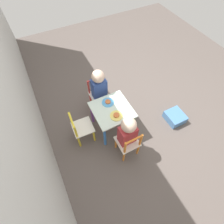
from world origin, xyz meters
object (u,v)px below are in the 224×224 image
object	(u,v)px
kids_table	(112,113)
plate_right	(108,102)
chair_red	(98,95)
plate_left	(116,116)
child_left	(127,132)
chair_orange	(128,143)
chair_yellow	(81,128)
child_right	(99,88)
storage_bin	(175,117)

from	to	relation	value
kids_table	plate_right	world-z (taller)	plate_right
chair_red	plate_left	xyz separation A→B (m)	(-0.56, -0.00, 0.19)
chair_red	child_left	xyz separation A→B (m)	(-0.83, -0.01, 0.19)
chair_orange	chair_red	world-z (taller)	same
chair_yellow	plate_right	bearing A→B (deg)	-74.80
kids_table	child_left	size ratio (longest dim) A/B	0.68
child_right	plate_right	bearing A→B (deg)	-89.72
chair_yellow	plate_right	xyz separation A→B (m)	(0.10, -0.44, 0.19)
chair_red	plate_right	xyz separation A→B (m)	(-0.32, -0.00, 0.19)
child_right	plate_right	world-z (taller)	child_right
child_right	chair_yellow	bearing A→B (deg)	-141.12
chair_yellow	child_right	xyz separation A→B (m)	(0.36, -0.44, 0.21)
kids_table	plate_left	bearing A→B (deg)	180.00
plate_right	storage_bin	bearing A→B (deg)	-115.77
plate_left	chair_red	bearing A→B (deg)	0.49
chair_orange	child_right	bearing A→B (deg)	-90.00
child_left	child_right	distance (m)	0.77
chair_yellow	plate_right	world-z (taller)	chair_yellow
child_right	plate_left	bearing A→B (deg)	-90.15
plate_right	storage_bin	world-z (taller)	plate_right
chair_orange	plate_left	size ratio (longest dim) A/B	3.26
child_left	child_right	xyz separation A→B (m)	(0.77, 0.01, 0.02)
chair_orange	child_left	size ratio (longest dim) A/B	0.72
kids_table	plate_right	size ratio (longest dim) A/B	3.07
chair_red	child_right	distance (m)	0.21
chair_red	plate_right	size ratio (longest dim) A/B	3.26
chair_orange	child_left	xyz separation A→B (m)	(0.06, 0.00, 0.19)
kids_table	storage_bin	size ratio (longest dim) A/B	1.81
kids_table	child_right	distance (m)	0.40
chair_orange	storage_bin	world-z (taller)	chair_orange
chair_yellow	child_right	distance (m)	0.61
kids_table	child_left	world-z (taller)	child_left
child_right	plate_left	size ratio (longest dim) A/B	4.73
kids_table	chair_orange	size ratio (longest dim) A/B	0.94
kids_table	plate_left	world-z (taller)	plate_left
plate_left	storage_bin	xyz separation A→B (m)	(-0.20, -0.90, -0.39)
child_left	plate_right	xyz separation A→B (m)	(0.50, 0.00, 0.00)
child_left	plate_left	bearing A→B (deg)	-89.72
chair_red	child_left	bearing A→B (deg)	-90.00
storage_bin	child_left	bearing A→B (deg)	94.23
chair_orange	plate_right	distance (m)	0.59
kids_table	plate_left	distance (m)	0.15
kids_table	child_right	xyz separation A→B (m)	(0.38, 0.00, 0.10)
child_left	chair_red	bearing A→B (deg)	-90.00
plate_right	storage_bin	xyz separation A→B (m)	(-0.44, -0.90, -0.39)
chair_red	storage_bin	world-z (taller)	chair_red
child_left	storage_bin	xyz separation A→B (m)	(0.07, -0.90, -0.39)
child_right	storage_bin	size ratio (longest dim) A/B	2.79
chair_red	storage_bin	size ratio (longest dim) A/B	1.92
plate_left	chair_yellow	bearing A→B (deg)	72.31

